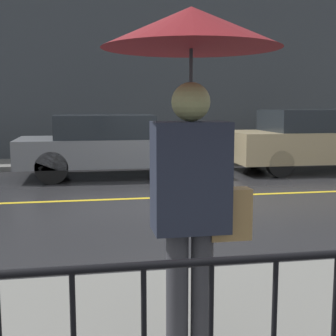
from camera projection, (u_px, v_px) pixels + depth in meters
name	position (u px, v px, depth m)	size (l,w,h in m)	color
ground_plane	(187.00, 197.00, 8.32)	(80.00, 80.00, 0.00)	#262628
sidewalk_far	(149.00, 162.00, 12.98)	(28.00, 1.78, 0.12)	slate
lane_marking	(187.00, 197.00, 8.32)	(25.20, 0.12, 0.01)	gold
building_storefront	(144.00, 75.00, 13.67)	(28.00, 0.30, 5.01)	#383D42
pedestrian	(192.00, 90.00, 2.59)	(0.99, 0.99, 2.04)	#333338
car_grey	(110.00, 145.00, 10.62)	(4.16, 1.85, 1.40)	slate
car_tan	(318.00, 140.00, 11.52)	(4.46, 1.82, 1.51)	tan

